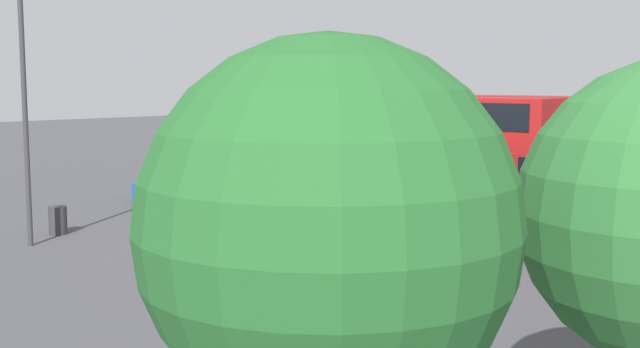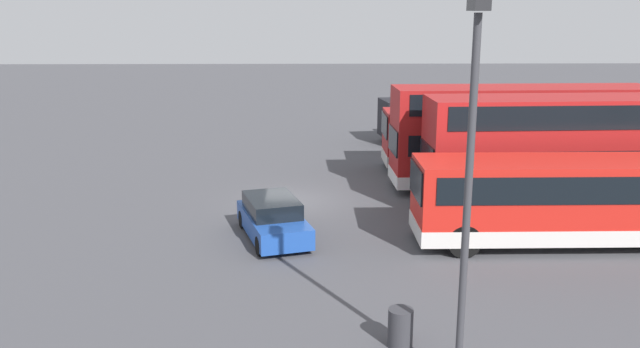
# 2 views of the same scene
# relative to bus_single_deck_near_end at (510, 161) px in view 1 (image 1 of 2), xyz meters

# --- Properties ---
(ground_plane) EXTENTS (140.00, 140.00, 0.00)m
(ground_plane) POSITION_rel_bus_single_deck_near_end_xyz_m (5.52, -9.71, -1.62)
(ground_plane) COLOR #47474C
(bus_single_deck_near_end) EXTENTS (2.62, 10.92, 2.95)m
(bus_single_deck_near_end) POSITION_rel_bus_single_deck_near_end_xyz_m (0.00, 0.00, 0.00)
(bus_single_deck_near_end) COLOR #A51919
(bus_single_deck_near_end) RESTS_ON ground
(bus_double_decker_second) EXTENTS (2.96, 11.41, 4.55)m
(bus_double_decker_second) POSITION_rel_bus_single_deck_near_end_xyz_m (3.74, 0.14, 0.83)
(bus_double_decker_second) COLOR #A51919
(bus_double_decker_second) RESTS_ON ground
(bus_double_decker_third) EXTENTS (2.99, 10.25, 4.55)m
(bus_double_decker_third) POSITION_rel_bus_single_deck_near_end_xyz_m (7.12, 0.42, 0.82)
(bus_double_decker_third) COLOR #A51919
(bus_double_decker_third) RESTS_ON ground
(bus_single_deck_fourth) EXTENTS (2.65, 11.18, 2.95)m
(bus_single_deck_fourth) POSITION_rel_bus_single_deck_near_end_xyz_m (10.89, -0.06, 0.00)
(bus_single_deck_fourth) COLOR red
(bus_single_deck_fourth) RESTS_ON ground
(box_truck_blue) EXTENTS (3.60, 7.79, 3.20)m
(box_truck_blue) POSITION_rel_bus_single_deck_near_end_xyz_m (-6.97, -0.94, 0.08)
(box_truck_blue) COLOR #235999
(box_truck_blue) RESTS_ON ground
(car_hatchback_silver) EXTENTS (4.46, 2.90, 1.43)m
(car_hatchback_silver) POSITION_rel_bus_single_deck_near_end_xyz_m (10.06, -10.45, -0.92)
(car_hatchback_silver) COLOR #1E479E
(car_hatchback_silver) RESTS_ON ground
(lamp_post_tall) EXTENTS (0.70, 0.30, 8.03)m
(lamp_post_tall) POSITION_rel_bus_single_deck_near_end_xyz_m (19.30, -5.99, 3.07)
(lamp_post_tall) COLOR #38383D
(lamp_post_tall) RESTS_ON ground
(waste_bin_yellow) EXTENTS (0.60, 0.60, 0.95)m
(waste_bin_yellow) POSITION_rel_bus_single_deck_near_end_xyz_m (17.77, -7.03, -1.15)
(waste_bin_yellow) COLOR #333338
(waste_bin_yellow) RESTS_ON ground
(tree_midleft) EXTENTS (3.71, 3.71, 5.57)m
(tree_midleft) POSITION_rel_bus_single_deck_near_end_xyz_m (25.51, 12.00, 2.08)
(tree_midleft) COLOR #4C3823
(tree_midleft) RESTS_ON ground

